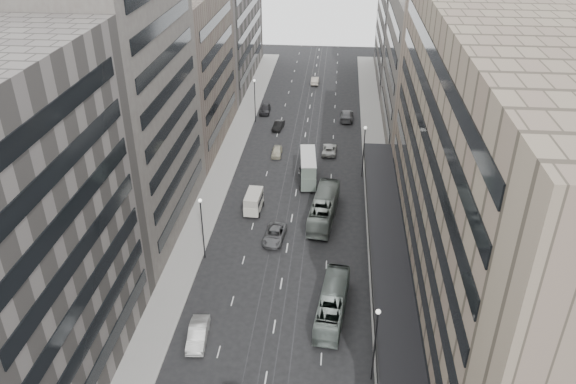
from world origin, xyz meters
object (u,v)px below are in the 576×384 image
(bus_near, at_px, (332,303))
(double_decker, at_px, (308,168))
(sedan_2, at_px, (275,235))
(panel_van, at_px, (254,201))
(bus_far, at_px, (324,208))
(sedan_1, at_px, (198,334))

(bus_near, height_order, double_decker, double_decker)
(sedan_2, bearing_deg, double_decker, 83.60)
(panel_van, bearing_deg, bus_near, -58.05)
(panel_van, bearing_deg, sedan_2, -58.87)
(double_decker, relative_size, sedan_2, 1.52)
(sedan_2, bearing_deg, bus_near, -55.06)
(bus_near, xyz_separation_m, bus_far, (-1.61, 18.99, 0.17))
(bus_near, bearing_deg, double_decker, -75.15)
(bus_near, bearing_deg, bus_far, -78.83)
(panel_van, bearing_deg, bus_far, -3.10)
(sedan_1, distance_m, sedan_2, 19.16)
(bus_near, xyz_separation_m, panel_van, (-11.24, 19.94, 0.04))
(bus_near, height_order, sedan_1, bus_near)
(panel_van, height_order, sedan_1, panel_van)
(bus_near, xyz_separation_m, sedan_1, (-13.18, -5.05, -0.67))
(panel_van, xyz_separation_m, sedan_2, (3.63, -6.66, -0.81))
(bus_near, relative_size, bus_far, 0.90)
(sedan_1, bearing_deg, bus_near, 16.67)
(bus_far, distance_m, double_decker, 10.60)
(bus_far, relative_size, sedan_2, 2.26)
(bus_near, distance_m, sedan_2, 15.33)
(bus_near, bearing_deg, sedan_2, -53.85)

